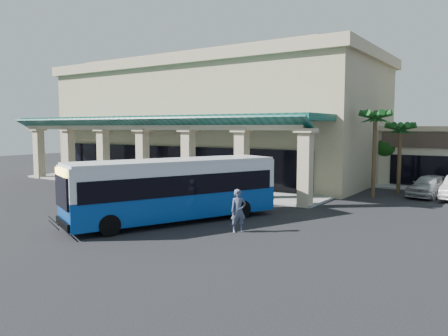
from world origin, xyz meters
The scene contains 10 objects.
ground centered at (0.00, 0.00, 0.00)m, with size 110.00×110.00×0.00m, color black.
main_building centered at (-8.00, 16.00, 5.67)m, with size 30.80×14.80×11.35m, color tan, non-canonical shape.
arcade centered at (-8.00, 6.80, 2.85)m, with size 30.00×6.20×5.70m, color #093A34, non-canonical shape.
palm_0 centered at (8.50, 11.00, 3.30)m, with size 2.40×2.40×6.60m, color #0F3B12, non-canonical shape.
palm_1 centered at (9.50, 14.00, 2.90)m, with size 2.40×2.40×5.80m, color #0F3B12, non-canonical shape.
palm_2 centered at (-22.50, 6.50, 3.10)m, with size 2.40×2.40×6.20m, color #0F3B12, non-canonical shape.
broadleaf_tree centered at (7.50, 19.00, 2.41)m, with size 2.60×2.60×4.81m, color #0F330B, non-canonical shape.
transit_bus centered at (2.16, -2.43, 1.60)m, with size 2.66×11.43×3.19m, color #0A3E95, non-canonical shape.
pedestrian centered at (6.04, -2.48, 1.00)m, with size 0.73×0.48×1.99m, color #434C63.
car_silver centered at (11.65, 13.53, 0.79)m, with size 1.86×4.63×1.58m, color #ABABAC.
Camera 1 is at (16.50, -19.25, 4.83)m, focal length 35.00 mm.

